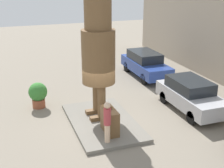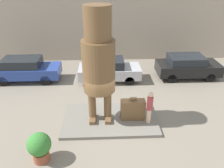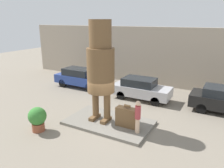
% 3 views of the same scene
% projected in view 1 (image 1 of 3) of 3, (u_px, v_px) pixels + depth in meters
% --- Properties ---
extents(ground_plane, '(60.00, 60.00, 0.00)m').
position_uv_depth(ground_plane, '(103.00, 123.00, 14.43)').
color(ground_plane, gray).
extents(pedestal, '(4.78, 2.84, 0.16)m').
position_uv_depth(pedestal, '(103.00, 122.00, 14.40)').
color(pedestal, slate).
rests_on(pedestal, ground_plane).
extents(statue_figure, '(1.50, 1.50, 5.56)m').
position_uv_depth(statue_figure, '(98.00, 49.00, 13.71)').
color(statue_figure, brown).
rests_on(statue_figure, pedestal).
extents(giant_suitcase, '(1.21, 0.47, 1.25)m').
position_uv_depth(giant_suitcase, '(110.00, 121.00, 13.16)').
color(giant_suitcase, brown).
rests_on(giant_suitcase, pedestal).
extents(tourist, '(0.29, 0.29, 1.72)m').
position_uv_depth(tourist, '(107.00, 121.00, 12.23)').
color(tourist, beige).
rests_on(tourist, pedestal).
extents(parked_car_blue, '(4.55, 1.73, 1.65)m').
position_uv_depth(parked_car_blue, '(145.00, 64.00, 20.68)').
color(parked_car_blue, '#284293').
rests_on(parked_car_blue, ground_plane).
extents(parked_car_silver, '(4.22, 1.74, 1.59)m').
position_uv_depth(parked_car_silver, '(191.00, 95.00, 15.54)').
color(parked_car_silver, '#B7B7BC').
rests_on(parked_car_silver, ground_plane).
extents(planter_pot, '(0.95, 0.95, 1.33)m').
position_uv_depth(planter_pot, '(38.00, 94.00, 15.92)').
color(planter_pot, brown).
rests_on(planter_pot, ground_plane).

